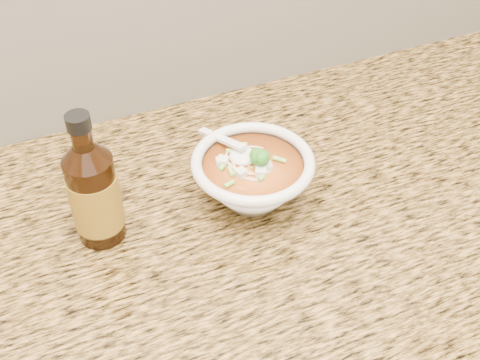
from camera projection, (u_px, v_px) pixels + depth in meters
name	position (u px, v px, depth m)	size (l,w,h in m)	color
counter_slab	(158.00, 252.00, 0.85)	(4.00, 0.68, 0.04)	#A7793D
soup_bowl	(252.00, 178.00, 0.87)	(0.18, 0.20, 0.10)	white
hot_sauce_bottle	(94.00, 194.00, 0.80)	(0.08, 0.08, 0.21)	#321706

